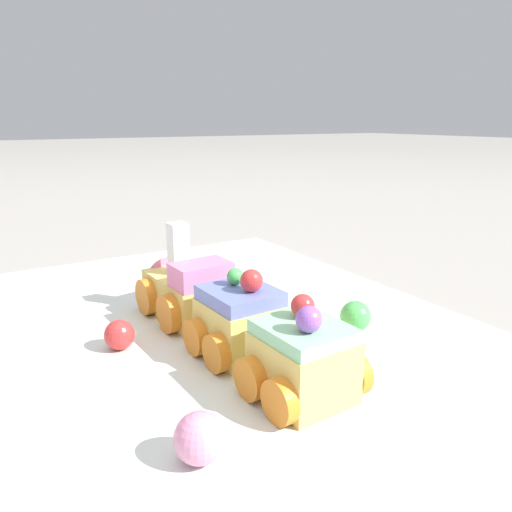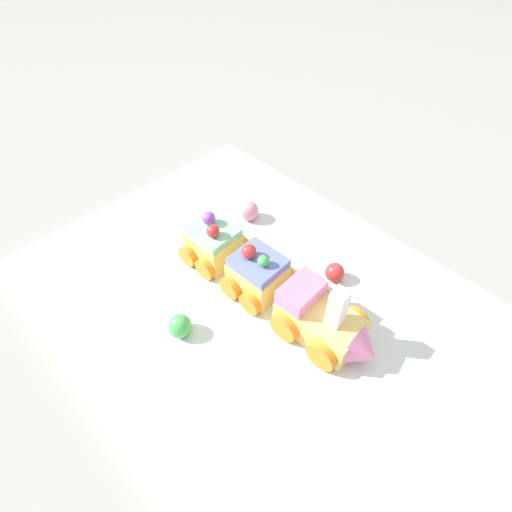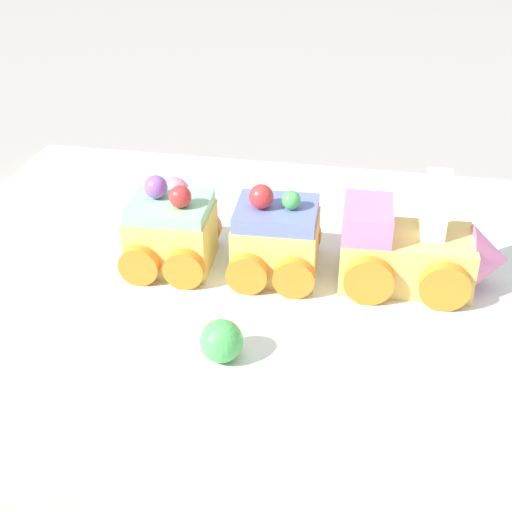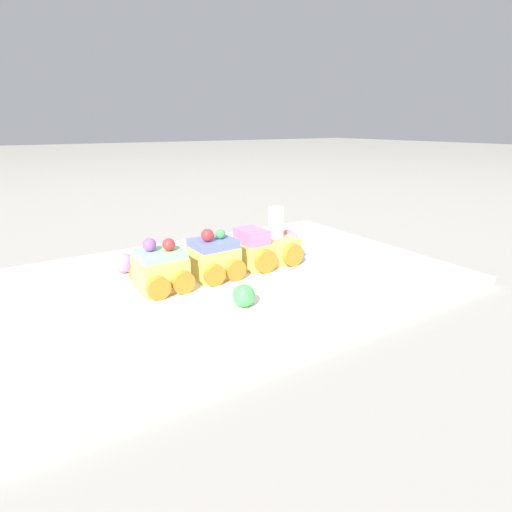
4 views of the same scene
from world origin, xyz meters
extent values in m
plane|color=gray|center=(0.00, 0.00, 0.00)|extent=(10.00, 10.00, 0.00)
cube|color=silver|center=(0.00, 0.00, 0.01)|extent=(0.63, 0.44, 0.01)
cube|color=#EACC66|center=(0.07, 0.01, 0.03)|extent=(0.10, 0.06, 0.04)
cube|color=pink|center=(0.04, 0.01, 0.06)|extent=(0.04, 0.05, 0.02)
cone|color=pink|center=(0.13, 0.02, 0.04)|extent=(0.03, 0.05, 0.05)
cube|color=white|center=(0.08, 0.02, 0.06)|extent=(0.02, 0.02, 0.02)
cube|color=white|center=(0.08, 0.02, 0.08)|extent=(0.02, 0.02, 0.02)
cube|color=white|center=(0.08, 0.02, 0.09)|extent=(0.02, 0.02, 0.02)
cylinder|color=orange|center=(0.09, -0.02, 0.03)|extent=(0.04, 0.01, 0.04)
cylinder|color=orange|center=(0.09, 0.05, 0.03)|extent=(0.04, 0.01, 0.04)
cylinder|color=orange|center=(0.04, -0.02, 0.03)|extent=(0.04, 0.01, 0.04)
cylinder|color=orange|center=(0.04, 0.05, 0.03)|extent=(0.04, 0.01, 0.04)
cube|color=#EACC66|center=(-0.03, 0.01, 0.03)|extent=(0.06, 0.06, 0.04)
cube|color=#6B7AC6|center=(-0.03, 0.01, 0.06)|extent=(0.06, 0.06, 0.01)
sphere|color=red|center=(-0.04, 0.01, 0.08)|extent=(0.02, 0.02, 0.02)
sphere|color=#4CBC56|center=(-0.02, 0.01, 0.08)|extent=(0.01, 0.01, 0.01)
cylinder|color=orange|center=(-0.01, -0.02, 0.03)|extent=(0.03, 0.01, 0.03)
cylinder|color=orange|center=(-0.01, 0.04, 0.03)|extent=(0.03, 0.01, 0.03)
cylinder|color=orange|center=(-0.05, -0.02, 0.03)|extent=(0.03, 0.01, 0.03)
cylinder|color=orange|center=(-0.05, 0.04, 0.03)|extent=(0.03, 0.01, 0.03)
cube|color=#EACC66|center=(-0.11, 0.01, 0.03)|extent=(0.06, 0.06, 0.04)
cube|color=#93DBA3|center=(-0.11, 0.01, 0.06)|extent=(0.06, 0.06, 0.01)
sphere|color=#9956C6|center=(-0.12, 0.01, 0.08)|extent=(0.02, 0.02, 0.02)
sphere|color=red|center=(-0.10, 0.00, 0.07)|extent=(0.02, 0.02, 0.02)
cylinder|color=orange|center=(-0.09, -0.02, 0.03)|extent=(0.03, 0.01, 0.03)
cylinder|color=orange|center=(-0.10, 0.04, 0.03)|extent=(0.03, 0.01, 0.03)
cylinder|color=orange|center=(-0.13, -0.03, 0.03)|extent=(0.03, 0.01, 0.03)
cylinder|color=orange|center=(-0.13, 0.04, 0.03)|extent=(0.03, 0.01, 0.03)
sphere|color=#4CBC56|center=(-0.05, -0.10, 0.03)|extent=(0.03, 0.03, 0.03)
sphere|color=red|center=(0.03, 0.09, 0.02)|extent=(0.03, 0.03, 0.03)
sphere|color=pink|center=(-0.14, 0.10, 0.03)|extent=(0.03, 0.03, 0.03)
camera|label=1|loc=(-0.36, 0.20, 0.20)|focal=35.00mm
camera|label=2|loc=(0.20, -0.22, 0.42)|focal=28.00mm
camera|label=3|loc=(0.04, -0.45, 0.31)|focal=50.00mm
camera|label=4|loc=(-0.28, -0.49, 0.23)|focal=28.00mm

